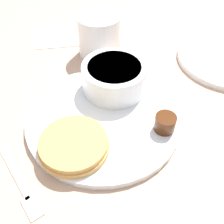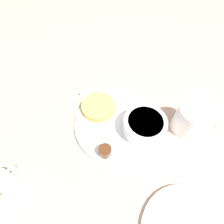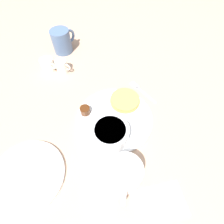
# 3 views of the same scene
# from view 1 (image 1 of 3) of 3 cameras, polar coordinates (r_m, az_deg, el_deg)

# --- Properties ---
(ground_plane) EXTENTS (4.00, 4.00, 0.00)m
(ground_plane) POSITION_cam_1_polar(r_m,az_deg,el_deg) (0.49, -1.80, -1.86)
(ground_plane) COLOR tan
(plate) EXTENTS (0.27, 0.27, 0.01)m
(plate) POSITION_cam_1_polar(r_m,az_deg,el_deg) (0.49, -1.82, -1.39)
(plate) COLOR white
(plate) RESTS_ON ground_plane
(pancake_stack) EXTENTS (0.11, 0.11, 0.02)m
(pancake_stack) POSITION_cam_1_polar(r_m,az_deg,el_deg) (0.44, -7.82, -6.60)
(pancake_stack) COLOR tan
(pancake_stack) RESTS_ON plate
(bowl) EXTENTS (0.12, 0.12, 0.05)m
(bowl) POSITION_cam_1_polar(r_m,az_deg,el_deg) (0.52, 0.47, 7.20)
(bowl) COLOR white
(bowl) RESTS_ON plate
(syrup_cup) EXTENTS (0.04, 0.04, 0.03)m
(syrup_cup) POSITION_cam_1_polar(r_m,az_deg,el_deg) (0.46, 10.74, -2.19)
(syrup_cup) COLOR #47230F
(syrup_cup) RESTS_ON plate
(butter_ramekin) EXTENTS (0.05, 0.05, 0.04)m
(butter_ramekin) POSITION_cam_1_polar(r_m,az_deg,el_deg) (0.54, 2.70, 7.46)
(butter_ramekin) COLOR white
(butter_ramekin) RESTS_ON plate
(coffee_mug) EXTENTS (0.09, 0.12, 0.09)m
(coffee_mug) POSITION_cam_1_polar(r_m,az_deg,el_deg) (0.62, -2.55, 15.36)
(coffee_mug) COLOR white
(coffee_mug) RESTS_ON ground_plane
(fork) EXTENTS (0.08, 0.13, 0.00)m
(fork) POSITION_cam_1_polar(r_m,az_deg,el_deg) (0.43, -17.71, -14.65)
(fork) COLOR silver
(fork) RESTS_ON ground_plane
(napkin) EXTENTS (0.12, 0.09, 0.00)m
(napkin) POSITION_cam_1_polar(r_m,az_deg,el_deg) (0.72, -10.50, 14.83)
(napkin) COLOR white
(napkin) RESTS_ON ground_plane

